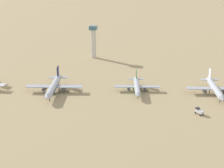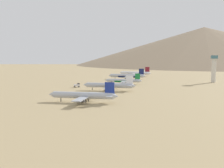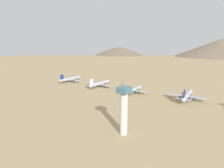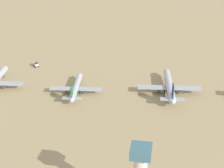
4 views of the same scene
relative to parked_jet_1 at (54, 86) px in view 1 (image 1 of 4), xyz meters
The scene contains 6 objects.
ground_plane 56.36m from the parked_jet_1, 96.53° to the left, with size 1800.00×1800.00×0.00m, color tan.
parked_jet_1 is the anchor object (origin of this frame).
parked_jet_2 57.67m from the parked_jet_1, 100.01° to the left, with size 39.66×32.33×11.44m.
parked_jet_3 110.30m from the parked_jet_1, 96.11° to the left, with size 46.01×37.47×13.26m.
service_truck 99.49m from the parked_jet_1, 75.29° to the left, with size 5.59×5.24×3.90m.
control_tower 102.68m from the parked_jet_1, behind, with size 7.20×7.20×30.37m.
Camera 1 is at (232.72, 16.40, 83.98)m, focal length 57.47 mm.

